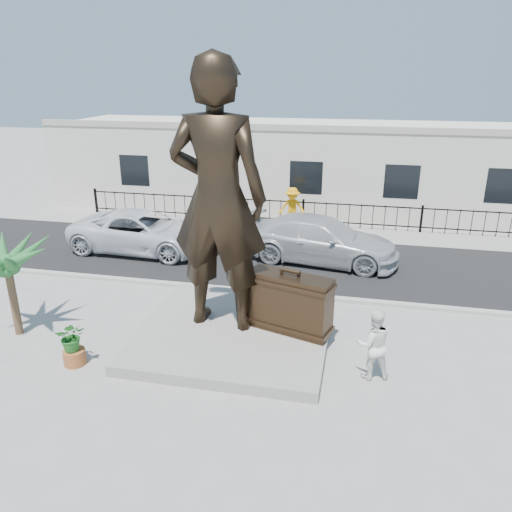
{
  "coord_description": "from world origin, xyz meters",
  "views": [
    {
      "loc": [
        2.72,
        -10.54,
        7.05
      ],
      "look_at": [
        0.0,
        2.0,
        2.3
      ],
      "focal_mm": 35.0,
      "sensor_mm": 36.0,
      "label": 1
    }
  ],
  "objects_px": {
    "statue": "(218,198)",
    "car_white": "(143,232)",
    "suitcase": "(289,303)",
    "tourist": "(373,344)"
  },
  "relations": [
    {
      "from": "suitcase",
      "to": "car_white",
      "type": "distance_m",
      "value": 9.26
    },
    {
      "from": "statue",
      "to": "tourist",
      "type": "xyz_separation_m",
      "value": [
        4.23,
        -1.44,
        -3.02
      ]
    },
    {
      "from": "suitcase",
      "to": "car_white",
      "type": "height_order",
      "value": "suitcase"
    },
    {
      "from": "tourist",
      "to": "car_white",
      "type": "distance_m",
      "value": 11.87
    },
    {
      "from": "statue",
      "to": "car_white",
      "type": "bearing_deg",
      "value": -46.84
    },
    {
      "from": "suitcase",
      "to": "tourist",
      "type": "xyz_separation_m",
      "value": [
        2.25,
        -1.38,
        -0.21
      ]
    },
    {
      "from": "statue",
      "to": "suitcase",
      "type": "distance_m",
      "value": 3.44
    },
    {
      "from": "tourist",
      "to": "statue",
      "type": "bearing_deg",
      "value": -33.62
    },
    {
      "from": "tourist",
      "to": "car_white",
      "type": "height_order",
      "value": "tourist"
    },
    {
      "from": "car_white",
      "to": "tourist",
      "type": "bearing_deg",
      "value": -125.98
    }
  ]
}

